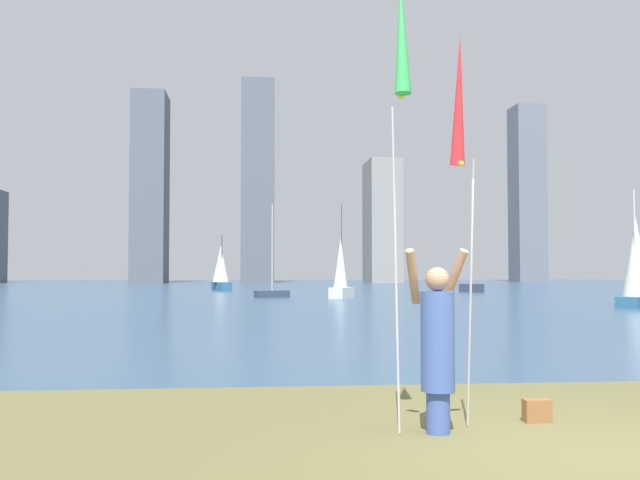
{
  "coord_description": "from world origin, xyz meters",
  "views": [
    {
      "loc": [
        -2.96,
        -6.13,
        1.59
      ],
      "look_at": [
        -1.21,
        11.81,
        2.35
      ],
      "focal_mm": 40.81,
      "sensor_mm": 36.0,
      "label": 1
    }
  ],
  "objects_px": {
    "kite_flag_right": "(459,108)",
    "sailboat_3": "(272,293)",
    "person": "(437,342)",
    "sailboat_7": "(471,288)",
    "sailboat_5": "(221,269)",
    "bag": "(537,411)",
    "sailboat_1": "(341,272)",
    "sailboat_0": "(636,265)",
    "kite_flag_left": "(401,49)"
  },
  "relations": [
    {
      "from": "sailboat_5",
      "to": "kite_flag_right",
      "type": "bearing_deg",
      "value": -84.98
    },
    {
      "from": "sailboat_5",
      "to": "sailboat_7",
      "type": "relative_size",
      "value": 1.1
    },
    {
      "from": "sailboat_1",
      "to": "sailboat_7",
      "type": "height_order",
      "value": "sailboat_1"
    },
    {
      "from": "sailboat_3",
      "to": "sailboat_5",
      "type": "height_order",
      "value": "sailboat_3"
    },
    {
      "from": "kite_flag_right",
      "to": "sailboat_7",
      "type": "distance_m",
      "value": 47.07
    },
    {
      "from": "sailboat_1",
      "to": "sailboat_5",
      "type": "distance_m",
      "value": 18.48
    },
    {
      "from": "kite_flag_left",
      "to": "sailboat_7",
      "type": "relative_size",
      "value": 1.11
    },
    {
      "from": "sailboat_1",
      "to": "sailboat_3",
      "type": "distance_m",
      "value": 4.45
    },
    {
      "from": "sailboat_3",
      "to": "sailboat_7",
      "type": "bearing_deg",
      "value": 31.4
    },
    {
      "from": "bag",
      "to": "sailboat_3",
      "type": "xyz_separation_m",
      "value": [
        -1.67,
        35.73,
        0.17
      ]
    },
    {
      "from": "sailboat_5",
      "to": "sailboat_7",
      "type": "xyz_separation_m",
      "value": [
        18.56,
        -5.98,
        -1.4
      ]
    },
    {
      "from": "person",
      "to": "sailboat_7",
      "type": "xyz_separation_m",
      "value": [
        14.48,
        45.3,
        -0.56
      ]
    },
    {
      "from": "sailboat_1",
      "to": "sailboat_5",
      "type": "relative_size",
      "value": 1.23
    },
    {
      "from": "person",
      "to": "sailboat_7",
      "type": "height_order",
      "value": "sailboat_7"
    },
    {
      "from": "person",
      "to": "sailboat_1",
      "type": "bearing_deg",
      "value": 89.74
    },
    {
      "from": "sailboat_0",
      "to": "sailboat_5",
      "type": "height_order",
      "value": "sailboat_0"
    },
    {
      "from": "bag",
      "to": "sailboat_7",
      "type": "xyz_separation_m",
      "value": [
        13.31,
        44.87,
        0.21
      ]
    },
    {
      "from": "sailboat_3",
      "to": "sailboat_7",
      "type": "xyz_separation_m",
      "value": [
        14.98,
        9.14,
        0.04
      ]
    },
    {
      "from": "bag",
      "to": "sailboat_7",
      "type": "height_order",
      "value": "sailboat_7"
    },
    {
      "from": "sailboat_3",
      "to": "sailboat_0",
      "type": "bearing_deg",
      "value": -40.5
    },
    {
      "from": "sailboat_0",
      "to": "sailboat_7",
      "type": "relative_size",
      "value": 1.28
    },
    {
      "from": "bag",
      "to": "sailboat_3",
      "type": "distance_m",
      "value": 35.77
    },
    {
      "from": "sailboat_0",
      "to": "sailboat_7",
      "type": "distance_m",
      "value": 22.33
    },
    {
      "from": "person",
      "to": "kite_flag_right",
      "type": "bearing_deg",
      "value": 57.09
    },
    {
      "from": "kite_flag_right",
      "to": "sailboat_3",
      "type": "distance_m",
      "value": 35.81
    },
    {
      "from": "bag",
      "to": "sailboat_3",
      "type": "height_order",
      "value": "sailboat_3"
    },
    {
      "from": "kite_flag_left",
      "to": "sailboat_0",
      "type": "xyz_separation_m",
      "value": [
        15.26,
        23.19,
        -1.88
      ]
    },
    {
      "from": "kite_flag_right",
      "to": "person",
      "type": "bearing_deg",
      "value": -128.29
    },
    {
      "from": "sailboat_5",
      "to": "bag",
      "type": "bearing_deg",
      "value": -84.1
    },
    {
      "from": "kite_flag_right",
      "to": "sailboat_3",
      "type": "bearing_deg",
      "value": 91.41
    },
    {
      "from": "sailboat_1",
      "to": "sailboat_3",
      "type": "relative_size",
      "value": 0.98
    },
    {
      "from": "kite_flag_right",
      "to": "sailboat_1",
      "type": "xyz_separation_m",
      "value": [
        3.02,
        33.89,
        -1.82
      ]
    },
    {
      "from": "sailboat_1",
      "to": "sailboat_5",
      "type": "xyz_separation_m",
      "value": [
        -7.48,
        16.89,
        0.23
      ]
    },
    {
      "from": "sailboat_7",
      "to": "kite_flag_right",
      "type": "bearing_deg",
      "value": -107.47
    },
    {
      "from": "kite_flag_right",
      "to": "sailboat_7",
      "type": "bearing_deg",
      "value": 72.53
    },
    {
      "from": "kite_flag_left",
      "to": "sailboat_7",
      "type": "xyz_separation_m",
      "value": [
        14.87,
        45.47,
        -3.4
      ]
    },
    {
      "from": "sailboat_1",
      "to": "kite_flag_left",
      "type": "bearing_deg",
      "value": -96.25
    },
    {
      "from": "person",
      "to": "sailboat_3",
      "type": "height_order",
      "value": "sailboat_3"
    },
    {
      "from": "sailboat_0",
      "to": "person",
      "type": "bearing_deg",
      "value": -122.88
    },
    {
      "from": "kite_flag_left",
      "to": "sailboat_1",
      "type": "relative_size",
      "value": 0.82
    },
    {
      "from": "bag",
      "to": "sailboat_7",
      "type": "distance_m",
      "value": 46.8
    },
    {
      "from": "kite_flag_left",
      "to": "sailboat_5",
      "type": "relative_size",
      "value": 1.01
    },
    {
      "from": "bag",
      "to": "sailboat_1",
      "type": "bearing_deg",
      "value": 86.25
    },
    {
      "from": "kite_flag_left",
      "to": "sailboat_7",
      "type": "bearing_deg",
      "value": 71.89
    },
    {
      "from": "sailboat_7",
      "to": "sailboat_0",
      "type": "bearing_deg",
      "value": -88.98
    },
    {
      "from": "sailboat_5",
      "to": "kite_flag_left",
      "type": "bearing_deg",
      "value": -85.89
    },
    {
      "from": "bag",
      "to": "sailboat_3",
      "type": "relative_size",
      "value": 0.05
    },
    {
      "from": "sailboat_3",
      "to": "person",
      "type": "bearing_deg",
      "value": -89.21
    },
    {
      "from": "sailboat_0",
      "to": "sailboat_5",
      "type": "distance_m",
      "value": 34.03
    },
    {
      "from": "sailboat_0",
      "to": "sailboat_3",
      "type": "height_order",
      "value": "sailboat_3"
    }
  ]
}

